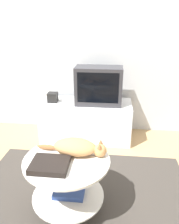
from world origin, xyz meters
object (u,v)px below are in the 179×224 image
speaker (53,97)px  dvd_box (50,165)px  tv (99,86)px  cat (77,147)px

speaker → dvd_box: (0.33, -1.32, -0.03)m
tv → speaker: (-0.57, 0.01, -0.17)m
tv → dvd_box: bearing=-100.5°
dvd_box → cat: cat is taller
speaker → dvd_box: size_ratio=0.45×
speaker → dvd_box: 1.36m
tv → speaker: bearing=179.4°
speaker → dvd_box: bearing=-76.0°
tv → cat: 1.14m
tv → cat: tv is taller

